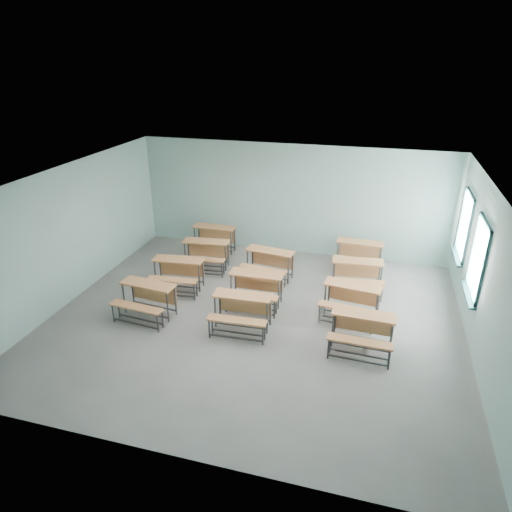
# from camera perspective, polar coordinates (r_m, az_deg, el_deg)

# --- Properties ---
(room) EXTENTS (9.04, 8.04, 3.24)m
(room) POSITION_cam_1_polar(r_m,az_deg,el_deg) (9.64, 0.36, 0.25)
(room) COLOR gray
(room) RESTS_ON ground
(desk_unit_r0c0) EXTENTS (1.33, 0.96, 0.78)m
(desk_unit_r0c0) POSITION_cam_1_polar(r_m,az_deg,el_deg) (10.52, -13.57, -4.85)
(desk_unit_r0c0) COLOR #BC7644
(desk_unit_r0c0) RESTS_ON ground
(desk_unit_r0c1) EXTENTS (1.29, 0.89, 0.78)m
(desk_unit_r0c1) POSITION_cam_1_polar(r_m,az_deg,el_deg) (9.78, -1.83, -6.48)
(desk_unit_r0c1) COLOR #BC7644
(desk_unit_r0c1) RESTS_ON ground
(desk_unit_r0c2) EXTENTS (1.28, 0.89, 0.78)m
(desk_unit_r0c2) POSITION_cam_1_polar(r_m,az_deg,el_deg) (9.37, 13.14, -8.69)
(desk_unit_r0c2) COLOR #BC7644
(desk_unit_r0c2) RESTS_ON ground
(desk_unit_r1c0) EXTENTS (1.32, 0.95, 0.78)m
(desk_unit_r1c0) POSITION_cam_1_polar(r_m,az_deg,el_deg) (11.55, -9.80, -1.75)
(desk_unit_r1c0) COLOR #BC7644
(desk_unit_r1c0) RESTS_ON ground
(desk_unit_r1c1) EXTENTS (1.26, 0.86, 0.78)m
(desk_unit_r1c1) POSITION_cam_1_polar(r_m,az_deg,el_deg) (10.67, -0.10, -3.65)
(desk_unit_r1c1) COLOR #BC7644
(desk_unit_r1c1) RESTS_ON ground
(desk_unit_r1c2) EXTENTS (1.35, 1.00, 0.78)m
(desk_unit_r1c2) POSITION_cam_1_polar(r_m,az_deg,el_deg) (10.38, 11.81, -5.07)
(desk_unit_r1c2) COLOR #BC7644
(desk_unit_r1c2) RESTS_ON ground
(desk_unit_r2c0) EXTENTS (1.33, 0.97, 0.78)m
(desk_unit_r2c0) POSITION_cam_1_polar(r_m,az_deg,el_deg) (12.55, -6.35, 0.64)
(desk_unit_r2c0) COLOR #BC7644
(desk_unit_r2c0) RESTS_ON ground
(desk_unit_r2c1) EXTENTS (1.35, 1.00, 0.78)m
(desk_unit_r2c1) POSITION_cam_1_polar(r_m,az_deg,el_deg) (11.89, 1.55, -0.60)
(desk_unit_r2c1) COLOR #BC7644
(desk_unit_r2c1) RESTS_ON ground
(desk_unit_r2c2) EXTENTS (1.34, 0.98, 0.78)m
(desk_unit_r2c2) POSITION_cam_1_polar(r_m,az_deg,el_deg) (11.57, 12.57, -1.94)
(desk_unit_r2c2) COLOR #BC7644
(desk_unit_r2c2) RESTS_ON ground
(desk_unit_r3c0) EXTENTS (1.26, 0.85, 0.78)m
(desk_unit_r3c0) POSITION_cam_1_polar(r_m,az_deg,el_deg) (13.57, -5.38, 2.54)
(desk_unit_r3c0) COLOR #BC7644
(desk_unit_r3c0) RESTS_ON ground
(desk_unit_r3c2) EXTENTS (1.29, 0.90, 0.78)m
(desk_unit_r3c2) POSITION_cam_1_polar(r_m,az_deg,el_deg) (12.73, 12.73, 0.53)
(desk_unit_r3c2) COLOR #BC7644
(desk_unit_r3c2) RESTS_ON ground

